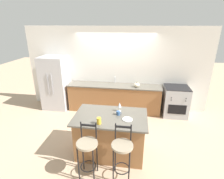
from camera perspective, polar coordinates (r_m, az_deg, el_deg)
ground_plane at (r=5.70m, az=0.20°, el=-8.22°), size 18.00×18.00×0.00m
wall_back at (r=5.82m, az=1.15°, el=6.72°), size 6.00×0.07×2.70m
back_counter at (r=5.82m, az=0.71°, el=-2.61°), size 3.01×0.65×0.90m
sink_faucet at (r=5.80m, az=0.99°, el=3.48°), size 0.02×0.13×0.22m
kitchen_island at (r=3.97m, az=-0.48°, el=-14.48°), size 1.54×0.98×0.93m
refrigerator at (r=6.18m, az=-17.99°, el=2.04°), size 0.83×0.73×1.77m
oven_range at (r=5.85m, az=19.96°, el=-3.59°), size 0.73×0.71×0.95m
bar_stool_near at (r=3.39m, az=-8.02°, el=-18.69°), size 0.39×0.39×1.10m
bar_stool_far at (r=3.32m, az=3.33°, el=-19.42°), size 0.39×0.39×1.10m
dinner_plate at (r=3.61m, az=5.04°, el=-9.63°), size 0.21×0.21×0.02m
wine_glass at (r=3.86m, az=2.48°, el=-5.09°), size 0.08×0.08×0.21m
coffee_mug at (r=3.75m, az=2.07°, el=-7.69°), size 0.11×0.08×0.09m
tumbler_cup at (r=3.44m, az=-4.30°, el=-10.16°), size 0.09×0.09×0.13m
pumpkin_decoration at (r=5.48m, az=8.08°, el=1.50°), size 0.18×0.18×0.16m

